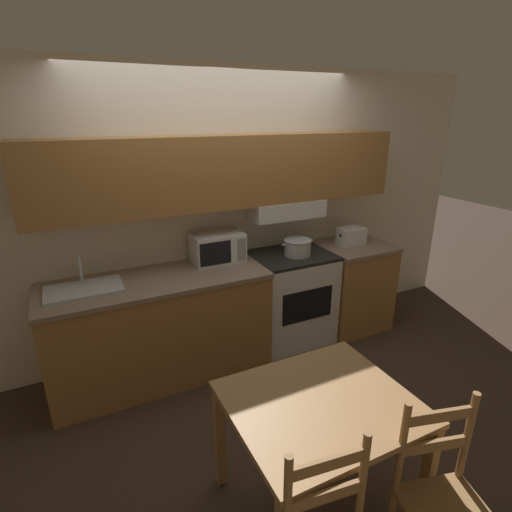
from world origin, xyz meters
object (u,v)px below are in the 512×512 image
(microwave, at_px, (217,247))
(toaster, at_px, (351,236))
(cooking_pot, at_px, (298,247))
(sink_basin, at_px, (84,289))
(stove_range, at_px, (290,297))
(dining_table, at_px, (320,417))
(chair_right_of_table, at_px, (444,506))

(microwave, xyz_separation_m, toaster, (1.38, -0.14, -0.04))
(cooking_pot, distance_m, microwave, 0.75)
(microwave, xyz_separation_m, sink_basin, (-1.13, -0.15, -0.11))
(stove_range, relative_size, sink_basin, 1.62)
(cooking_pot, xyz_separation_m, dining_table, (-0.83, -1.59, -0.35))
(microwave, height_order, dining_table, microwave)
(microwave, height_order, chair_right_of_table, microwave)
(microwave, height_order, toaster, microwave)
(dining_table, height_order, chair_right_of_table, chair_right_of_table)
(sink_basin, relative_size, dining_table, 0.58)
(stove_range, height_order, cooking_pot, cooking_pot)
(toaster, bearing_deg, chair_right_of_table, -118.13)
(toaster, height_order, dining_table, toaster)
(toaster, xyz_separation_m, dining_table, (-1.49, -1.63, -0.36))
(stove_range, xyz_separation_m, chair_right_of_table, (-0.49, -2.21, 0.00))
(microwave, bearing_deg, toaster, -5.79)
(stove_range, bearing_deg, microwave, 169.29)
(toaster, bearing_deg, microwave, 174.21)
(cooking_pot, bearing_deg, microwave, 166.16)
(toaster, xyz_separation_m, sink_basin, (-2.51, -0.01, -0.07))
(toaster, bearing_deg, cooking_pot, -176.64)
(microwave, relative_size, sink_basin, 0.81)
(stove_range, relative_size, toaster, 3.29)
(cooking_pot, height_order, sink_basin, sink_basin)
(dining_table, bearing_deg, toaster, 47.67)
(stove_range, height_order, dining_table, stove_range)
(microwave, bearing_deg, sink_basin, -172.33)
(dining_table, bearing_deg, microwave, 86.50)
(sink_basin, relative_size, chair_right_of_table, 0.58)
(dining_table, distance_m, chair_right_of_table, 0.67)
(cooking_pot, xyz_separation_m, sink_basin, (-1.85, 0.03, -0.06))
(microwave, xyz_separation_m, chair_right_of_table, (0.20, -2.34, -0.58))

